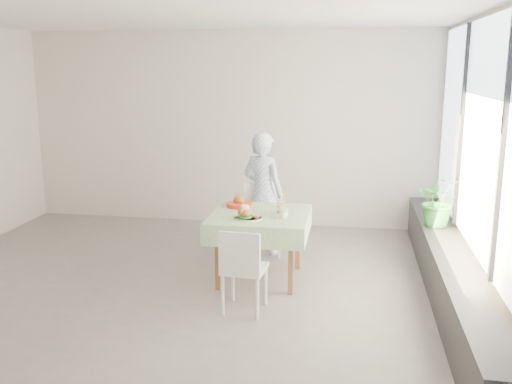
% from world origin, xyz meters
% --- Properties ---
extents(floor, '(6.00, 6.00, 0.00)m').
position_xyz_m(floor, '(0.00, 0.00, 0.00)').
color(floor, '#5C5957').
rests_on(floor, ground).
extents(ceiling, '(6.00, 6.00, 0.00)m').
position_xyz_m(ceiling, '(0.00, 0.00, 2.80)').
color(ceiling, white).
rests_on(ceiling, ground).
extents(wall_back, '(6.00, 0.02, 2.80)m').
position_xyz_m(wall_back, '(0.00, 2.50, 1.40)').
color(wall_back, beige).
rests_on(wall_back, ground).
extents(wall_front, '(6.00, 0.02, 2.80)m').
position_xyz_m(wall_front, '(0.00, -2.50, 1.40)').
color(wall_front, beige).
rests_on(wall_front, ground).
extents(wall_right, '(0.02, 5.00, 2.80)m').
position_xyz_m(wall_right, '(3.00, 0.00, 1.40)').
color(wall_right, beige).
rests_on(wall_right, ground).
extents(window_pane, '(0.01, 4.80, 2.18)m').
position_xyz_m(window_pane, '(2.97, 0.00, 1.65)').
color(window_pane, '#D1E0F9').
rests_on(window_pane, ground).
extents(window_ledge, '(0.40, 4.80, 0.50)m').
position_xyz_m(window_ledge, '(2.80, 0.00, 0.25)').
color(window_ledge, black).
rests_on(window_ledge, ground).
extents(cafe_table, '(1.04, 1.04, 0.74)m').
position_xyz_m(cafe_table, '(0.83, 0.25, 0.46)').
color(cafe_table, brown).
rests_on(cafe_table, ground).
extents(chair_far, '(0.53, 0.53, 0.88)m').
position_xyz_m(chair_far, '(0.72, 1.09, 0.27)').
color(chair_far, white).
rests_on(chair_far, ground).
extents(chair_near, '(0.42, 0.42, 0.83)m').
position_xyz_m(chair_near, '(0.82, -0.60, 0.25)').
color(chair_near, white).
rests_on(chair_near, ground).
extents(diner, '(0.65, 0.56, 1.52)m').
position_xyz_m(diner, '(0.72, 1.17, 0.76)').
color(diner, '#90B3E6').
rests_on(diner, ground).
extents(main_dish, '(0.31, 0.31, 0.16)m').
position_xyz_m(main_dish, '(0.73, 0.01, 0.79)').
color(main_dish, white).
rests_on(main_dish, cafe_table).
extents(juice_cup_orange, '(0.10, 0.10, 0.27)m').
position_xyz_m(juice_cup_orange, '(1.06, 0.30, 0.81)').
color(juice_cup_orange, white).
rests_on(juice_cup_orange, cafe_table).
extents(juice_cup_lemonade, '(0.09, 0.09, 0.26)m').
position_xyz_m(juice_cup_lemonade, '(1.10, 0.10, 0.80)').
color(juice_cup_lemonade, white).
rests_on(juice_cup_lemonade, cafe_table).
extents(second_dish, '(0.29, 0.29, 0.14)m').
position_xyz_m(second_dish, '(0.55, 0.51, 0.78)').
color(second_dish, red).
rests_on(second_dish, cafe_table).
extents(potted_plant, '(0.54, 0.48, 0.59)m').
position_xyz_m(potted_plant, '(2.79, 0.97, 0.79)').
color(potted_plant, '#267235').
rests_on(potted_plant, window_ledge).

